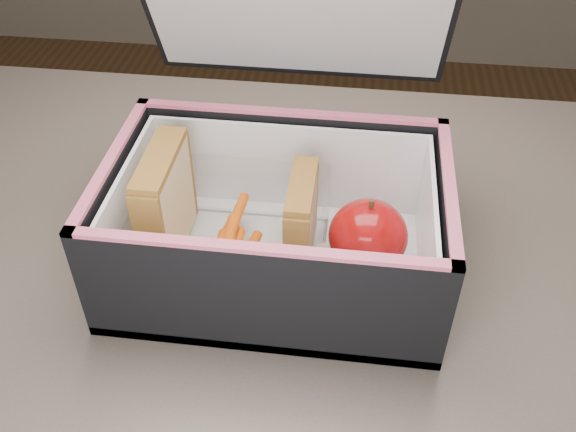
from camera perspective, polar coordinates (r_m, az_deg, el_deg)
name	(u,v)px	position (r m, az deg, el deg)	size (l,w,h in m)	color
kitchen_table	(286,336)	(0.72, -0.18, -10.61)	(1.20, 0.80, 0.75)	brown
lunch_bag	(277,214)	(0.62, -0.97, 0.18)	(0.32, 0.31, 0.31)	black
plastic_tub	(234,226)	(0.64, -4.82, -0.88)	(0.18, 0.13, 0.07)	white
sandwich_left	(166,203)	(0.64, -10.82, 1.11)	(0.03, 0.10, 0.11)	tan
sandwich_right	(301,221)	(0.62, 1.17, -0.49)	(0.02, 0.09, 0.10)	tan
carrot_sticks	(230,249)	(0.64, -5.21, -2.96)	(0.05, 0.13, 0.03)	#CF4918
paper_napkin	(362,264)	(0.65, 6.58, -4.30)	(0.07, 0.07, 0.01)	white
red_apple	(368,236)	(0.62, 7.12, -1.78)	(0.08, 0.08, 0.08)	#850400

